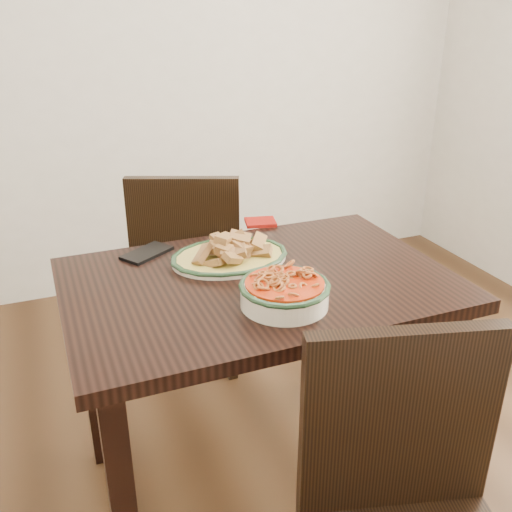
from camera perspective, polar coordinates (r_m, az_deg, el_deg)
name	(u,v)px	position (r m, az deg, el deg)	size (l,w,h in m)	color
floor	(308,492)	(2.03, 5.18, -22.47)	(3.50, 3.50, 0.00)	#341F10
wall_back	(159,41)	(3.06, -9.71, 20.46)	(3.50, 0.10, 2.60)	silver
dining_table	(259,312)	(1.68, 0.26, -5.61)	(1.09, 0.73, 0.75)	black
chair_far	(189,263)	(2.34, -6.69, -0.68)	(0.55, 0.55, 0.89)	black
fish_plate	(229,247)	(1.72, -2.67, 0.91)	(0.36, 0.28, 0.11)	silver
noodle_bowl	(285,290)	(1.47, 2.87, -3.41)	(0.24, 0.24, 0.08)	white
smartphone	(147,253)	(1.81, -10.85, 0.31)	(0.16, 0.08, 0.01)	black
napkin	(260,222)	(2.03, 0.44, 3.41)	(0.11, 0.09, 0.01)	#9B130B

